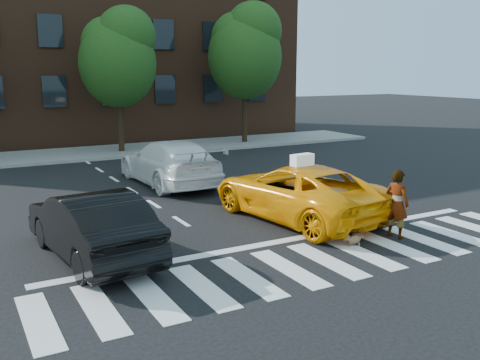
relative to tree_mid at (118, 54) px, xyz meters
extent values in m
plane|color=black|center=(-0.53, -17.00, -4.85)|extent=(120.00, 120.00, 0.00)
cube|color=silver|center=(-0.53, -17.00, -4.85)|extent=(13.00, 2.40, 0.01)
cube|color=silver|center=(-0.53, -15.40, -4.85)|extent=(12.00, 0.30, 0.01)
cube|color=slate|center=(-0.53, 0.50, -4.78)|extent=(30.00, 4.00, 0.15)
cube|color=#4E2D1C|center=(-0.53, 8.00, 1.15)|extent=(26.00, 10.00, 12.00)
cylinder|color=black|center=(-0.03, 0.00, -3.08)|extent=(0.28, 0.28, 3.55)
ellipsoid|color=#0F370F|center=(-0.03, 0.00, -0.45)|extent=(3.69, 3.69, 4.25)
sphere|color=#0F370F|center=(0.37, -0.20, 0.83)|extent=(2.84, 2.84, 2.84)
sphere|color=#0F370F|center=(-0.38, 0.25, 0.47)|extent=(2.56, 2.56, 2.56)
cylinder|color=black|center=(6.97, 0.00, -2.93)|extent=(0.28, 0.28, 3.85)
ellipsoid|color=#0F370F|center=(6.97, 0.00, -0.08)|extent=(4.00, 4.00, 4.60)
sphere|color=#0F370F|center=(7.37, -0.20, 1.31)|extent=(3.08, 3.08, 3.08)
sphere|color=#0F370F|center=(6.62, 0.25, 0.92)|extent=(2.77, 2.77, 2.77)
imported|color=#FF9E05|center=(0.87, -13.84, -4.09)|extent=(3.20, 5.78, 1.53)
imported|color=black|center=(-4.97, -14.31, -4.09)|extent=(2.09, 4.74, 1.51)
imported|color=white|center=(-0.58, -7.81, -4.05)|extent=(2.37, 5.59, 1.61)
imported|color=#999999|center=(2.00, -16.48, -3.99)|extent=(0.56, 0.71, 1.72)
ellipsoid|color=olive|center=(0.66, -16.52, -4.69)|extent=(0.41, 0.30, 0.20)
sphere|color=olive|center=(0.49, -16.46, -4.64)|extent=(0.19, 0.19, 0.15)
sphere|color=olive|center=(0.43, -16.44, -4.66)|extent=(0.09, 0.09, 0.07)
cylinder|color=olive|center=(0.82, -16.58, -4.64)|extent=(0.11, 0.07, 0.09)
sphere|color=olive|center=(0.50, -16.41, -4.59)|extent=(0.07, 0.07, 0.05)
sphere|color=olive|center=(0.47, -16.51, -4.59)|extent=(0.07, 0.07, 0.05)
cylinder|color=olive|center=(0.54, -16.53, -4.80)|extent=(0.05, 0.05, 0.10)
cylinder|color=olive|center=(0.57, -16.44, -4.80)|extent=(0.05, 0.05, 0.10)
cylinder|color=olive|center=(0.74, -16.60, -4.80)|extent=(0.05, 0.05, 0.10)
cylinder|color=olive|center=(0.77, -16.51, -4.80)|extent=(0.05, 0.05, 0.10)
cube|color=white|center=(0.87, -14.04, -3.16)|extent=(0.68, 0.36, 0.32)
camera|label=1|loc=(-7.57, -25.81, -0.74)|focal=40.00mm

